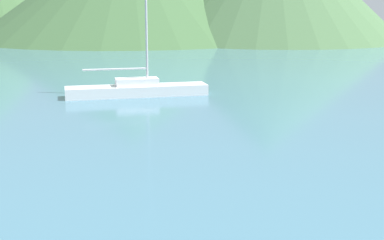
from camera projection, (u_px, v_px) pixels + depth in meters
name	position (u px, v px, depth m)	size (l,w,h in m)	color
sailboat_inner	(137.00, 88.00, 28.30)	(7.31, 4.60, 8.47)	white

